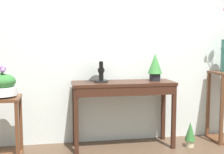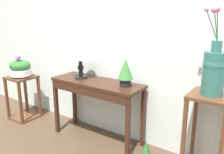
{
  "view_description": "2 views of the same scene",
  "coord_description": "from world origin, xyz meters",
  "px_view_note": "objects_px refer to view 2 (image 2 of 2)",
  "views": [
    {
      "loc": [
        -0.79,
        -2.18,
        1.25
      ],
      "look_at": [
        -0.15,
        1.33,
        0.84
      ],
      "focal_mm": 49.24,
      "sensor_mm": 36.0,
      "label": 1
    },
    {
      "loc": [
        1.8,
        -0.98,
        1.64
      ],
      "look_at": [
        0.12,
        1.42,
        0.83
      ],
      "focal_mm": 39.4,
      "sensor_mm": 36.0,
      "label": 2
    }
  ],
  "objects_px": {
    "table_lamp": "(80,51)",
    "pedestal_stand_left": "(23,97)",
    "console_table": "(96,91)",
    "pedestal_stand_right": "(206,138)",
    "potted_plant_on_console": "(126,71)",
    "planter_bowl_wide_left": "(20,68)",
    "potted_plant_floor": "(146,152)",
    "flower_vase_tall_right": "(214,69)"
  },
  "relations": [
    {
      "from": "table_lamp",
      "to": "potted_plant_floor",
      "type": "bearing_deg",
      "value": -8.65
    },
    {
      "from": "pedestal_stand_left",
      "to": "planter_bowl_wide_left",
      "type": "height_order",
      "value": "planter_bowl_wide_left"
    },
    {
      "from": "console_table",
      "to": "pedestal_stand_left",
      "type": "relative_size",
      "value": 1.78
    },
    {
      "from": "pedestal_stand_right",
      "to": "flower_vase_tall_right",
      "type": "distance_m",
      "value": 0.69
    },
    {
      "from": "table_lamp",
      "to": "potted_plant_floor",
      "type": "distance_m",
      "value": 1.44
    },
    {
      "from": "potted_plant_on_console",
      "to": "pedestal_stand_left",
      "type": "distance_m",
      "value": 1.86
    },
    {
      "from": "potted_plant_on_console",
      "to": "planter_bowl_wide_left",
      "type": "bearing_deg",
      "value": -174.47
    },
    {
      "from": "console_table",
      "to": "potted_plant_floor",
      "type": "relative_size",
      "value": 3.91
    },
    {
      "from": "table_lamp",
      "to": "pedestal_stand_left",
      "type": "xyz_separation_m",
      "value": [
        -1.08,
        -0.14,
        -0.81
      ]
    },
    {
      "from": "planter_bowl_wide_left",
      "to": "flower_vase_tall_right",
      "type": "xyz_separation_m",
      "value": [
        2.69,
        0.14,
        0.33
      ]
    },
    {
      "from": "planter_bowl_wide_left",
      "to": "pedestal_stand_right",
      "type": "relative_size",
      "value": 0.39
    },
    {
      "from": "pedestal_stand_left",
      "to": "pedestal_stand_right",
      "type": "relative_size",
      "value": 0.76
    },
    {
      "from": "planter_bowl_wide_left",
      "to": "pedestal_stand_right",
      "type": "height_order",
      "value": "planter_bowl_wide_left"
    },
    {
      "from": "console_table",
      "to": "potted_plant_floor",
      "type": "height_order",
      "value": "console_table"
    },
    {
      "from": "console_table",
      "to": "pedestal_stand_right",
      "type": "distance_m",
      "value": 1.36
    },
    {
      "from": "potted_plant_on_console",
      "to": "flower_vase_tall_right",
      "type": "relative_size",
      "value": 0.41
    },
    {
      "from": "console_table",
      "to": "planter_bowl_wide_left",
      "type": "bearing_deg",
      "value": -175.09
    },
    {
      "from": "console_table",
      "to": "potted_plant_floor",
      "type": "xyz_separation_m",
      "value": [
        0.78,
        -0.14,
        -0.5
      ]
    },
    {
      "from": "pedestal_stand_right",
      "to": "potted_plant_floor",
      "type": "distance_m",
      "value": 0.64
    },
    {
      "from": "potted_plant_on_console",
      "to": "pedestal_stand_right",
      "type": "distance_m",
      "value": 1.08
    },
    {
      "from": "table_lamp",
      "to": "planter_bowl_wide_left",
      "type": "xyz_separation_m",
      "value": [
        -1.08,
        -0.14,
        -0.34
      ]
    },
    {
      "from": "console_table",
      "to": "table_lamp",
      "type": "relative_size",
      "value": 2.4
    },
    {
      "from": "console_table",
      "to": "potted_plant_on_console",
      "type": "height_order",
      "value": "potted_plant_on_console"
    },
    {
      "from": "table_lamp",
      "to": "potted_plant_floor",
      "type": "height_order",
      "value": "table_lamp"
    },
    {
      "from": "table_lamp",
      "to": "planter_bowl_wide_left",
      "type": "height_order",
      "value": "table_lamp"
    },
    {
      "from": "potted_plant_floor",
      "to": "pedestal_stand_right",
      "type": "bearing_deg",
      "value": 15.99
    },
    {
      "from": "console_table",
      "to": "potted_plant_on_console",
      "type": "xyz_separation_m",
      "value": [
        0.4,
        0.05,
        0.29
      ]
    },
    {
      "from": "potted_plant_on_console",
      "to": "pedestal_stand_right",
      "type": "xyz_separation_m",
      "value": [
        0.95,
        -0.03,
        -0.52
      ]
    },
    {
      "from": "pedestal_stand_left",
      "to": "pedestal_stand_right",
      "type": "distance_m",
      "value": 2.69
    },
    {
      "from": "potted_plant_floor",
      "to": "table_lamp",
      "type": "bearing_deg",
      "value": 171.35
    },
    {
      "from": "table_lamp",
      "to": "potted_plant_floor",
      "type": "xyz_separation_m",
      "value": [
        1.04,
        -0.16,
        -0.98
      ]
    },
    {
      "from": "table_lamp",
      "to": "planter_bowl_wide_left",
      "type": "relative_size",
      "value": 1.46
    },
    {
      "from": "flower_vase_tall_right",
      "to": "potted_plant_floor",
      "type": "xyz_separation_m",
      "value": [
        -0.56,
        -0.16,
        -0.96
      ]
    },
    {
      "from": "planter_bowl_wide_left",
      "to": "potted_plant_floor",
      "type": "xyz_separation_m",
      "value": [
        2.13,
        -0.02,
        -0.63
      ]
    },
    {
      "from": "table_lamp",
      "to": "pedestal_stand_left",
      "type": "distance_m",
      "value": 1.36
    },
    {
      "from": "flower_vase_tall_right",
      "to": "planter_bowl_wide_left",
      "type": "bearing_deg",
      "value": -177.01
    },
    {
      "from": "table_lamp",
      "to": "potted_plant_on_console",
      "type": "distance_m",
      "value": 0.68
    },
    {
      "from": "table_lamp",
      "to": "pedestal_stand_left",
      "type": "height_order",
      "value": "table_lamp"
    },
    {
      "from": "pedestal_stand_right",
      "to": "flower_vase_tall_right",
      "type": "height_order",
      "value": "flower_vase_tall_right"
    },
    {
      "from": "pedestal_stand_left",
      "to": "flower_vase_tall_right",
      "type": "bearing_deg",
      "value": 2.98
    },
    {
      "from": "flower_vase_tall_right",
      "to": "potted_plant_floor",
      "type": "distance_m",
      "value": 1.12
    },
    {
      "from": "potted_plant_on_console",
      "to": "pedestal_stand_left",
      "type": "relative_size",
      "value": 0.48
    }
  ]
}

